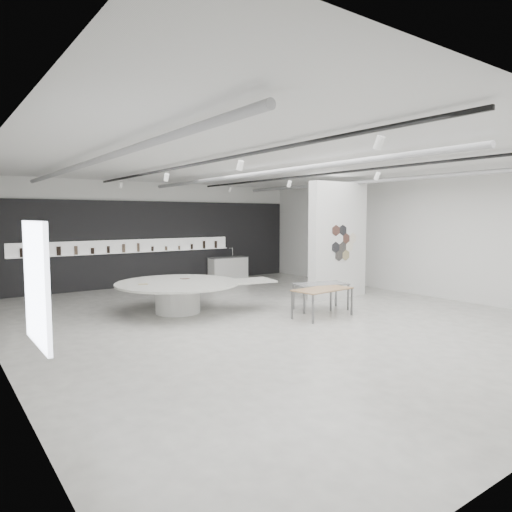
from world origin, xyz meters
TOP-DOWN VIEW (x-y plane):
  - room at (-0.09, -0.00)m, footprint 12.02×14.02m
  - back_wall_display at (-0.08, 6.93)m, footprint 11.80×0.27m
  - partition_column at (3.50, 1.00)m, footprint 2.20×0.38m
  - display_island at (-1.55, 1.81)m, footprint 4.36×3.77m
  - sample_table_wood at (1.11, -0.79)m, footprint 1.61×0.90m
  - sample_table_stone at (1.70, -0.11)m, footprint 1.55×1.04m
  - kitchen_counter at (2.92, 6.51)m, footprint 1.62×0.69m

SIDE VIEW (x-z plane):
  - kitchen_counter at x=2.92m, z-range -0.17..1.08m
  - display_island at x=-1.55m, z-range 0.12..0.95m
  - sample_table_stone at x=1.70m, z-range 0.30..1.03m
  - sample_table_wood at x=1.11m, z-range 0.31..1.04m
  - back_wall_display at x=-0.08m, z-range -0.01..3.09m
  - partition_column at x=3.50m, z-range 0.00..3.60m
  - room at x=-0.09m, z-range 0.16..3.98m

